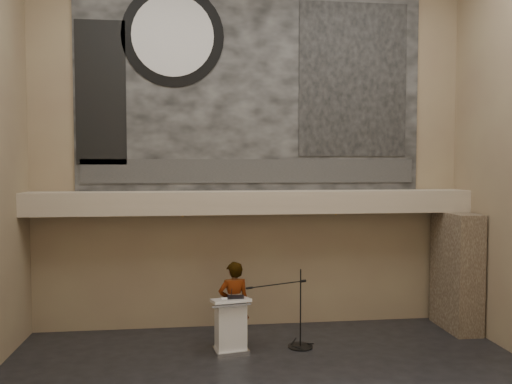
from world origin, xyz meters
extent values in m
cube|color=#7D644F|center=(0.00, 4.00, 4.25)|extent=(10.00, 0.02, 8.50)
cube|color=#7D644F|center=(0.00, -4.00, 4.25)|extent=(10.00, 0.02, 8.50)
cube|color=tan|center=(0.00, 3.60, 2.95)|extent=(10.00, 0.80, 0.50)
cylinder|color=#B2893D|center=(-1.60, 3.55, 2.67)|extent=(0.04, 0.04, 0.06)
cylinder|color=#B2893D|center=(1.90, 3.55, 2.67)|extent=(0.04, 0.04, 0.06)
cube|color=black|center=(0.00, 3.97, 5.70)|extent=(8.00, 0.05, 5.00)
cube|color=#2B2B2B|center=(0.00, 3.93, 3.65)|extent=(7.76, 0.02, 0.55)
cylinder|color=black|center=(-1.80, 3.93, 6.70)|extent=(2.30, 0.02, 2.30)
cylinder|color=silver|center=(-1.80, 3.91, 6.70)|extent=(1.84, 0.02, 1.84)
cube|color=black|center=(2.40, 3.93, 5.80)|extent=(2.60, 0.02, 3.60)
cube|color=black|center=(-3.40, 3.93, 5.40)|extent=(1.10, 0.02, 3.20)
cube|color=#46392B|center=(4.65, 3.15, 1.35)|extent=(0.60, 1.40, 2.70)
cube|color=silver|center=(-0.62, 2.30, 0.04)|extent=(0.75, 0.62, 0.08)
cube|color=white|center=(-0.62, 2.30, 0.56)|extent=(0.65, 0.50, 0.96)
cube|color=white|center=(-0.62, 2.28, 1.07)|extent=(0.83, 0.65, 0.13)
cube|color=black|center=(-0.52, 2.32, 1.12)|extent=(0.35, 0.29, 0.04)
cube|color=white|center=(-0.71, 2.26, 1.10)|extent=(0.22, 0.28, 0.00)
imported|color=white|center=(-0.53, 2.60, 0.90)|extent=(0.71, 0.53, 1.79)
cylinder|color=black|center=(0.84, 2.41, 0.01)|extent=(0.52, 0.52, 0.02)
cylinder|color=black|center=(0.84, 2.41, 0.82)|extent=(0.03, 0.03, 1.64)
cylinder|color=black|center=(0.28, 2.20, 1.38)|extent=(1.24, 0.50, 0.02)
camera|label=1|loc=(-1.28, -7.60, 3.77)|focal=35.00mm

